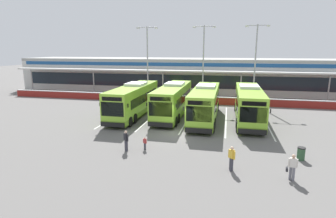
% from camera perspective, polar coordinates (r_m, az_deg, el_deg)
% --- Properties ---
extents(ground_plane, '(200.00, 200.00, 0.00)m').
position_cam_1_polar(ground_plane, '(25.19, 2.41, -5.19)').
color(ground_plane, '#605E5B').
extents(terminal_building, '(70.00, 13.00, 6.00)m').
position_cam_1_polar(terminal_building, '(50.93, 7.78, 7.16)').
color(terminal_building, silver).
rests_on(terminal_building, ground).
extents(red_barrier_wall, '(60.00, 0.40, 1.10)m').
position_cam_1_polar(red_barrier_wall, '(39.01, 6.15, 1.95)').
color(red_barrier_wall, maroon).
rests_on(red_barrier_wall, ground).
extents(coach_bus_leftmost, '(2.99, 12.16, 3.78)m').
position_cam_1_polar(coach_bus_leftmost, '(31.78, -7.25, 1.77)').
color(coach_bus_leftmost, '#8CC633').
rests_on(coach_bus_leftmost, ground).
extents(coach_bus_left_centre, '(2.99, 12.16, 3.78)m').
position_cam_1_polar(coach_bus_left_centre, '(31.55, 1.08, 1.79)').
color(coach_bus_left_centre, '#8CC633').
rests_on(coach_bus_left_centre, ground).
extents(coach_bus_centre, '(2.99, 12.16, 3.78)m').
position_cam_1_polar(coach_bus_centre, '(29.89, 7.82, 1.07)').
color(coach_bus_centre, '#8CC633').
rests_on(coach_bus_centre, ground).
extents(coach_bus_right_centre, '(2.99, 12.16, 3.78)m').
position_cam_1_polar(coach_bus_right_centre, '(30.58, 16.68, 0.91)').
color(coach_bus_right_centre, '#8CC633').
rests_on(coach_bus_right_centre, ground).
extents(bay_stripe_far_west, '(0.14, 13.00, 0.01)m').
position_cam_1_polar(bay_stripe_far_west, '(33.07, -10.20, -1.07)').
color(bay_stripe_far_west, silver).
rests_on(bay_stripe_far_west, ground).
extents(bay_stripe_west, '(0.14, 13.00, 0.01)m').
position_cam_1_polar(bay_stripe_west, '(31.72, -3.17, -1.46)').
color(bay_stripe_west, silver).
rests_on(bay_stripe_west, ground).
extents(bay_stripe_mid_west, '(0.14, 13.00, 0.01)m').
position_cam_1_polar(bay_stripe_mid_west, '(30.89, 4.36, -1.87)').
color(bay_stripe_mid_west, silver).
rests_on(bay_stripe_mid_west, ground).
extents(bay_stripe_centre, '(0.14, 13.00, 0.01)m').
position_cam_1_polar(bay_stripe_centre, '(30.61, 12.17, -2.25)').
color(bay_stripe_centre, silver).
rests_on(bay_stripe_centre, ground).
extents(bay_stripe_mid_east, '(0.14, 13.00, 0.01)m').
position_cam_1_polar(bay_stripe_mid_east, '(30.91, 19.98, -2.59)').
color(bay_stripe_mid_east, silver).
rests_on(bay_stripe_mid_east, ground).
extents(pedestrian_with_handbag, '(0.63, 0.38, 1.62)m').
position_cam_1_polar(pedestrian_with_handbag, '(17.90, 24.79, -11.00)').
color(pedestrian_with_handbag, slate).
rests_on(pedestrian_with_handbag, ground).
extents(pedestrian_in_dark_coat, '(0.44, 0.45, 1.62)m').
position_cam_1_polar(pedestrian_in_dark_coat, '(17.99, 13.30, -9.96)').
color(pedestrian_in_dark_coat, '#33333D').
rests_on(pedestrian_in_dark_coat, ground).
extents(pedestrian_child, '(0.33, 0.25, 1.00)m').
position_cam_1_polar(pedestrian_child, '(21.18, -4.92, -7.14)').
color(pedestrian_child, '#33333D').
rests_on(pedestrian_child, ground).
extents(pedestrian_near_bin, '(0.48, 0.42, 1.62)m').
position_cam_1_polar(pedestrian_near_bin, '(20.98, -8.87, -6.49)').
color(pedestrian_near_bin, '#33333D').
rests_on(pedestrian_near_bin, ground).
extents(lamp_post_west, '(3.24, 0.28, 11.00)m').
position_cam_1_polar(lamp_post_west, '(41.76, -4.36, 10.59)').
color(lamp_post_west, '#9E9EA3').
rests_on(lamp_post_west, ground).
extents(lamp_post_centre, '(3.24, 0.28, 11.00)m').
position_cam_1_polar(lamp_post_centre, '(40.15, 7.49, 10.45)').
color(lamp_post_centre, '#9E9EA3').
rests_on(lamp_post_centre, ground).
extents(lamp_post_east, '(3.24, 0.28, 11.00)m').
position_cam_1_polar(lamp_post_east, '(40.03, 18.00, 9.95)').
color(lamp_post_east, '#9E9EA3').
rests_on(lamp_post_east, ground).
extents(litter_bin, '(0.54, 0.54, 0.93)m').
position_cam_1_polar(litter_bin, '(21.40, 26.32, -8.45)').
color(litter_bin, '#2D5133').
rests_on(litter_bin, ground).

